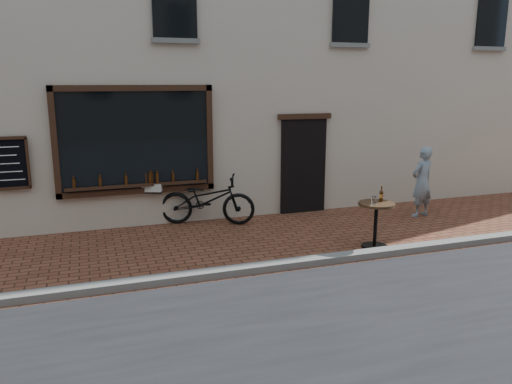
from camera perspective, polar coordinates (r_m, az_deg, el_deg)
name	(u,v)px	position (r m, az deg, el deg)	size (l,w,h in m)	color
ground	(282,273)	(8.22, 3.02, -9.23)	(90.00, 90.00, 0.00)	brown
kerb	(278,265)	(8.37, 2.51, -8.37)	(90.00, 0.25, 0.12)	slate
shop_building	(192,4)	(14.00, -7.34, 20.49)	(28.00, 6.20, 10.00)	beige
cargo_bicycle	(205,199)	(10.83, -5.81, -0.83)	(2.44, 1.49, 1.16)	black
bistro_table	(376,216)	(9.51, 13.57, -2.64)	(0.67, 0.67, 1.15)	black
pedestrian	(422,182)	(11.96, 18.44, 1.12)	(0.59, 0.39, 1.61)	gray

